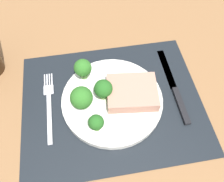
# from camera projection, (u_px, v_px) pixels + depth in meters

# --- Properties ---
(ground_plane) EXTENTS (1.40, 1.10, 0.03)m
(ground_plane) POSITION_uv_depth(u_px,v_px,m) (112.00, 105.00, 0.59)
(ground_plane) COLOR brown
(placemat) EXTENTS (0.43, 0.35, 0.00)m
(placemat) POSITION_uv_depth(u_px,v_px,m) (112.00, 102.00, 0.58)
(placemat) COLOR black
(placemat) RESTS_ON ground_plane
(plate) EXTENTS (0.24, 0.24, 0.02)m
(plate) POSITION_uv_depth(u_px,v_px,m) (112.00, 100.00, 0.57)
(plate) COLOR silver
(plate) RESTS_ON placemat
(steak) EXTENTS (0.13, 0.11, 0.03)m
(steak) POSITION_uv_depth(u_px,v_px,m) (132.00, 92.00, 0.56)
(steak) COLOR tan
(steak) RESTS_ON plate
(broccoli_near_fork) EXTENTS (0.04, 0.04, 0.05)m
(broccoli_near_fork) POSITION_uv_depth(u_px,v_px,m) (103.00, 89.00, 0.54)
(broccoli_near_fork) COLOR #6B994C
(broccoli_near_fork) RESTS_ON plate
(broccoli_near_steak) EXTENTS (0.05, 0.05, 0.06)m
(broccoli_near_steak) POSITION_uv_depth(u_px,v_px,m) (81.00, 98.00, 0.52)
(broccoli_near_steak) COLOR #6B994C
(broccoli_near_steak) RESTS_ON plate
(broccoli_back_left) EXTENTS (0.03, 0.03, 0.05)m
(broccoli_back_left) POSITION_uv_depth(u_px,v_px,m) (96.00, 123.00, 0.50)
(broccoli_back_left) COLOR #6B994C
(broccoli_back_left) RESTS_ON plate
(broccoli_front_edge) EXTENTS (0.04, 0.04, 0.06)m
(broccoli_front_edge) POSITION_uv_depth(u_px,v_px,m) (83.00, 68.00, 0.57)
(broccoli_front_edge) COLOR #5B8942
(broccoli_front_edge) RESTS_ON plate
(fork) EXTENTS (0.02, 0.19, 0.01)m
(fork) POSITION_uv_depth(u_px,v_px,m) (49.00, 105.00, 0.57)
(fork) COLOR silver
(fork) RESTS_ON placemat
(knife) EXTENTS (0.02, 0.23, 0.01)m
(knife) POSITION_uv_depth(u_px,v_px,m) (175.00, 90.00, 0.59)
(knife) COLOR black
(knife) RESTS_ON placemat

